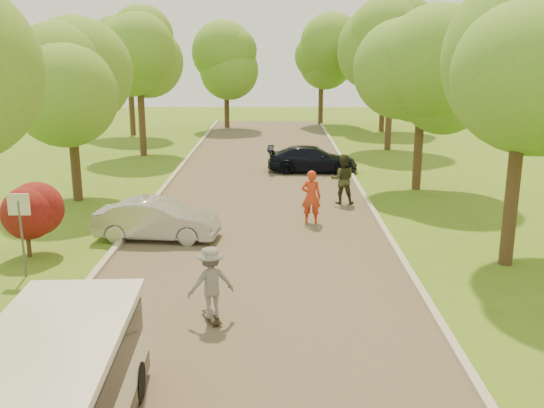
{
  "coord_description": "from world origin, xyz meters",
  "views": [
    {
      "loc": [
        0.59,
        -10.49,
        5.66
      ],
      "look_at": [
        0.48,
        6.41,
        1.3
      ],
      "focal_mm": 40.0,
      "sensor_mm": 36.0,
      "label": 1
    }
  ],
  "objects_px": {
    "person_olive": "(342,179)",
    "dark_sedan": "(312,159)",
    "street_sign": "(20,217)",
    "skateboarder": "(211,282)",
    "person_striped": "(311,197)",
    "longboard": "(212,317)",
    "silver_sedan": "(157,220)",
    "minivan": "(49,404)"
  },
  "relations": [
    {
      "from": "street_sign",
      "to": "silver_sedan",
      "type": "height_order",
      "value": "street_sign"
    },
    {
      "from": "person_striped",
      "to": "minivan",
      "type": "bearing_deg",
      "value": 77.71
    },
    {
      "from": "person_olive",
      "to": "dark_sedan",
      "type": "bearing_deg",
      "value": -79.97
    },
    {
      "from": "dark_sedan",
      "to": "person_olive",
      "type": "xyz_separation_m",
      "value": [
        0.77,
        -6.01,
        0.33
      ]
    },
    {
      "from": "person_striped",
      "to": "person_olive",
      "type": "xyz_separation_m",
      "value": [
        1.31,
        2.61,
        0.04
      ]
    },
    {
      "from": "street_sign",
      "to": "silver_sedan",
      "type": "bearing_deg",
      "value": 48.41
    },
    {
      "from": "silver_sedan",
      "to": "person_olive",
      "type": "relative_size",
      "value": 1.99
    },
    {
      "from": "longboard",
      "to": "person_olive",
      "type": "distance_m",
      "value": 10.86
    },
    {
      "from": "street_sign",
      "to": "silver_sedan",
      "type": "relative_size",
      "value": 0.58
    },
    {
      "from": "dark_sedan",
      "to": "person_olive",
      "type": "distance_m",
      "value": 6.07
    },
    {
      "from": "street_sign",
      "to": "person_olive",
      "type": "xyz_separation_m",
      "value": [
        8.87,
        7.53,
        -0.63
      ]
    },
    {
      "from": "minivan",
      "to": "person_olive",
      "type": "xyz_separation_m",
      "value": [
        5.57,
        14.75,
        -0.03
      ]
    },
    {
      "from": "street_sign",
      "to": "dark_sedan",
      "type": "xyz_separation_m",
      "value": [
        8.1,
        13.54,
        -0.95
      ]
    },
    {
      "from": "longboard",
      "to": "person_olive",
      "type": "bearing_deg",
      "value": -133.6
    },
    {
      "from": "silver_sedan",
      "to": "person_olive",
      "type": "distance_m",
      "value": 7.51
    },
    {
      "from": "street_sign",
      "to": "person_striped",
      "type": "xyz_separation_m",
      "value": [
        7.56,
        4.92,
        -0.67
      ]
    },
    {
      "from": "minivan",
      "to": "person_striped",
      "type": "bearing_deg",
      "value": 67.86
    },
    {
      "from": "minivan",
      "to": "person_striped",
      "type": "xyz_separation_m",
      "value": [
        4.26,
        12.14,
        -0.07
      ]
    },
    {
      "from": "silver_sedan",
      "to": "skateboarder",
      "type": "height_order",
      "value": "skateboarder"
    },
    {
      "from": "minivan",
      "to": "dark_sedan",
      "type": "relative_size",
      "value": 1.19
    },
    {
      "from": "skateboarder",
      "to": "person_olive",
      "type": "distance_m",
      "value": 10.82
    },
    {
      "from": "street_sign",
      "to": "longboard",
      "type": "xyz_separation_m",
      "value": [
        5.02,
        -2.59,
        -1.48
      ]
    },
    {
      "from": "silver_sedan",
      "to": "person_striped",
      "type": "relative_size",
      "value": 2.09
    },
    {
      "from": "dark_sedan",
      "to": "person_striped",
      "type": "relative_size",
      "value": 2.35
    },
    {
      "from": "longboard",
      "to": "person_olive",
      "type": "relative_size",
      "value": 0.44
    },
    {
      "from": "skateboarder",
      "to": "person_striped",
      "type": "bearing_deg",
      "value": -131.44
    },
    {
      "from": "street_sign",
      "to": "minivan",
      "type": "bearing_deg",
      "value": -65.45
    },
    {
      "from": "street_sign",
      "to": "silver_sedan",
      "type": "distance_m",
      "value": 4.3
    },
    {
      "from": "longboard",
      "to": "person_striped",
      "type": "xyz_separation_m",
      "value": [
        2.53,
        7.51,
        0.81
      ]
    },
    {
      "from": "silver_sedan",
      "to": "longboard",
      "type": "relative_size",
      "value": 4.54
    },
    {
      "from": "dark_sedan",
      "to": "skateboarder",
      "type": "bearing_deg",
      "value": 170.67
    },
    {
      "from": "street_sign",
      "to": "skateboarder",
      "type": "height_order",
      "value": "street_sign"
    },
    {
      "from": "dark_sedan",
      "to": "longboard",
      "type": "bearing_deg",
      "value": 170.67
    },
    {
      "from": "person_striped",
      "to": "dark_sedan",
      "type": "bearing_deg",
      "value": -86.58
    },
    {
      "from": "silver_sedan",
      "to": "person_olive",
      "type": "bearing_deg",
      "value": -48.63
    },
    {
      "from": "silver_sedan",
      "to": "person_striped",
      "type": "distance_m",
      "value": 5.1
    },
    {
      "from": "silver_sedan",
      "to": "street_sign",
      "type": "bearing_deg",
      "value": 143.95
    },
    {
      "from": "longboard",
      "to": "person_olive",
      "type": "xyz_separation_m",
      "value": [
        3.84,
        10.12,
        0.85
      ]
    },
    {
      "from": "minivan",
      "to": "longboard",
      "type": "height_order",
      "value": "minivan"
    },
    {
      "from": "longboard",
      "to": "skateboarder",
      "type": "distance_m",
      "value": 0.8
    },
    {
      "from": "dark_sedan",
      "to": "skateboarder",
      "type": "relative_size",
      "value": 2.7
    },
    {
      "from": "street_sign",
      "to": "person_striped",
      "type": "distance_m",
      "value": 9.04
    }
  ]
}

